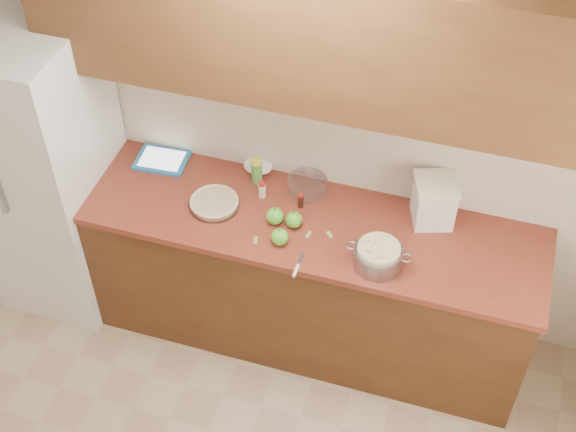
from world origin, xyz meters
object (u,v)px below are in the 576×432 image
(colander, at_px, (378,256))
(flour_canister, at_px, (434,201))
(tablet, at_px, (162,160))
(pie, at_px, (214,203))

(colander, relative_size, flour_canister, 1.23)
(tablet, bearing_deg, colander, -20.52)
(flour_canister, relative_size, tablet, 0.90)
(pie, height_order, colander, colander)
(colander, bearing_deg, flour_canister, 62.93)
(flour_canister, bearing_deg, pie, -167.80)
(colander, xyz_separation_m, flour_canister, (0.20, 0.38, 0.07))
(pie, relative_size, tablet, 0.90)
(flour_canister, distance_m, tablet, 1.51)
(pie, height_order, flour_canister, flour_canister)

